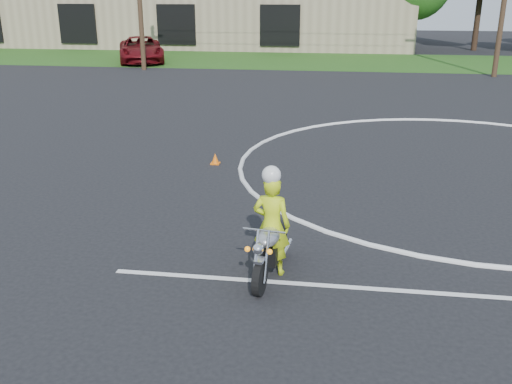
# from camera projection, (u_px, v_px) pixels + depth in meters

# --- Properties ---
(ground) EXTENTS (120.00, 120.00, 0.00)m
(ground) POSITION_uv_depth(u_px,v_px,m) (491.00, 208.00, 12.44)
(ground) COLOR black
(ground) RESTS_ON ground
(grass_strip) EXTENTS (120.00, 10.00, 0.02)m
(grass_strip) POSITION_uv_depth(u_px,v_px,m) (392.00, 62.00, 37.62)
(grass_strip) COLOR #1E4714
(grass_strip) RESTS_ON ground
(primary_motorcycle) EXTENTS (0.69, 1.93, 1.02)m
(primary_motorcycle) POSITION_uv_depth(u_px,v_px,m) (270.00, 249.00, 9.34)
(primary_motorcycle) COLOR black
(primary_motorcycle) RESTS_ON ground
(rider_primary_grp) EXTENTS (0.67, 0.49, 1.89)m
(rider_primary_grp) POSITION_uv_depth(u_px,v_px,m) (272.00, 222.00, 9.32)
(rider_primary_grp) COLOR #C2DC17
(rider_primary_grp) RESTS_ON ground
(pickup_grp) EXTENTS (4.65, 6.50, 1.64)m
(pickup_grp) POSITION_uv_depth(u_px,v_px,m) (141.00, 50.00, 37.31)
(pickup_grp) COLOR #5C0A0F
(pickup_grp) RESTS_ON ground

